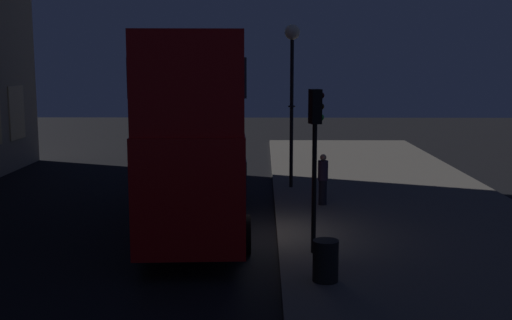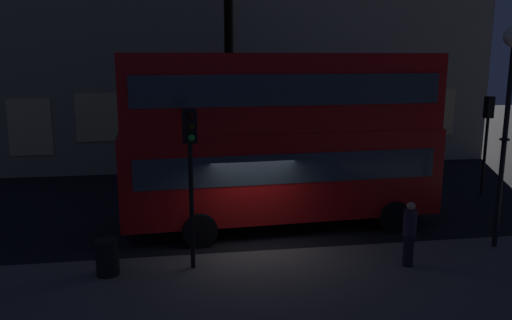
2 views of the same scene
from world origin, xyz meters
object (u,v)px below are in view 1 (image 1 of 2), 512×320
at_px(street_lamp, 292,63).
at_px(litter_bin, 326,261).
at_px(traffic_light_far_side, 159,110).
at_px(double_decker_bus, 198,124).
at_px(traffic_light_near_kerb, 315,137).
at_px(pedestrian, 323,179).

height_order(street_lamp, litter_bin, street_lamp).
distance_m(traffic_light_far_side, street_lamp, 6.70).
height_order(double_decker_bus, traffic_light_near_kerb, double_decker_bus).
bearing_deg(litter_bin, traffic_light_far_side, 22.81).
relative_size(pedestrian, litter_bin, 1.88).
bearing_deg(pedestrian, traffic_light_far_side, -54.43).
bearing_deg(pedestrian, double_decker_bus, 22.88).
relative_size(double_decker_bus, street_lamp, 1.66).
bearing_deg(street_lamp, litter_bin, -178.43).
bearing_deg(litter_bin, double_decker_bus, 32.86).
height_order(street_lamp, pedestrian, street_lamp).
bearing_deg(traffic_light_near_kerb, double_decker_bus, 32.14).
relative_size(traffic_light_near_kerb, pedestrian, 2.39).
height_order(traffic_light_near_kerb, street_lamp, street_lamp).
relative_size(traffic_light_far_side, pedestrian, 2.30).
distance_m(street_lamp, pedestrian, 5.06).
bearing_deg(pedestrian, litter_bin, 74.63).
xyz_separation_m(traffic_light_near_kerb, traffic_light_far_side, (11.81, 5.78, -0.22)).
relative_size(traffic_light_near_kerb, traffic_light_far_side, 1.04).
relative_size(traffic_light_near_kerb, street_lamp, 0.67).
xyz_separation_m(traffic_light_near_kerb, pedestrian, (5.57, -0.73, -2.07)).
distance_m(street_lamp, litter_bin, 11.65).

